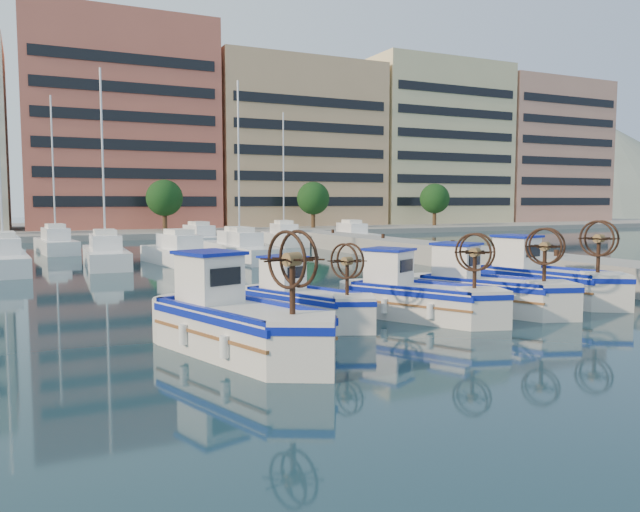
{
  "coord_description": "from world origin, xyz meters",
  "views": [
    {
      "loc": [
        -9.86,
        -15.96,
        3.79
      ],
      "look_at": [
        1.3,
        7.69,
        1.5
      ],
      "focal_mm": 35.0,
      "sensor_mm": 36.0,
      "label": 1
    }
  ],
  "objects": [
    {
      "name": "ground",
      "position": [
        0.0,
        0.0,
        0.0
      ],
      "size": [
        300.0,
        300.0,
        0.0
      ],
      "primitive_type": "plane",
      "color": "#1B3546",
      "rests_on": "ground"
    },
    {
      "name": "quay",
      "position": [
        13.0,
        8.0,
        0.6
      ],
      "size": [
        3.0,
        60.0,
        1.2
      ],
      "primitive_type": "cube",
      "color": "gray",
      "rests_on": "ground"
    },
    {
      "name": "waterfront",
      "position": [
        9.23,
        65.04,
        11.1
      ],
      "size": [
        180.0,
        40.0,
        25.6
      ],
      "color": "gray",
      "rests_on": "ground"
    },
    {
      "name": "hill_east",
      "position": [
        140.0,
        110.0,
        0.0
      ],
      "size": [
        160.0,
        160.0,
        50.0
      ],
      "primitive_type": "cone",
      "color": "slate",
      "rests_on": "ground"
    },
    {
      "name": "yacht_marina",
      "position": [
        -2.87,
        27.82,
        0.53
      ],
      "size": [
        37.12,
        23.0,
        11.5
      ],
      "color": "white",
      "rests_on": "ground"
    },
    {
      "name": "fishing_boat_a",
      "position": [
        -5.22,
        -1.24,
        0.87
      ],
      "size": [
        3.43,
        5.24,
        3.17
      ],
      "rotation": [
        0.0,
        0.0,
        0.3
      ],
      "color": "silver",
      "rests_on": "ground"
    },
    {
      "name": "fishing_boat_b",
      "position": [
        -2.04,
        1.77,
        0.71
      ],
      "size": [
        3.03,
        4.29,
        2.59
      ],
      "rotation": [
        0.0,
        0.0,
        0.38
      ],
      "color": "silver",
      "rests_on": "ground"
    },
    {
      "name": "fishing_boat_c",
      "position": [
        1.51,
        0.78,
        0.78
      ],
      "size": [
        3.7,
        4.7,
        2.84
      ],
      "rotation": [
        0.0,
        0.0,
        0.49
      ],
      "color": "silver",
      "rests_on": "ground"
    },
    {
      "name": "fishing_boat_d",
      "position": [
        4.45,
        0.95,
        0.81
      ],
      "size": [
        3.72,
        4.89,
        2.95
      ],
      "rotation": [
        0.0,
        0.0,
        0.46
      ],
      "color": "silver",
      "rests_on": "ground"
    },
    {
      "name": "fishing_boat_e",
      "position": [
        7.95,
        1.8,
        0.86
      ],
      "size": [
        3.13,
        5.17,
        3.13
      ],
      "rotation": [
        0.0,
        0.0,
        0.24
      ],
      "color": "silver",
      "rests_on": "ground"
    }
  ]
}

